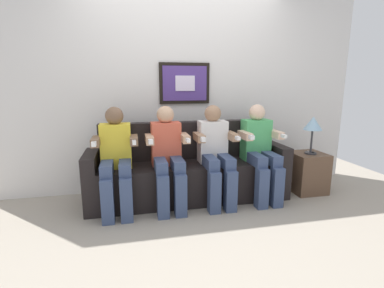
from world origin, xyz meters
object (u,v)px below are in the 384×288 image
at_px(person_left_center, 167,153).
at_px(table_lamp, 313,125).
at_px(spare_remote_on_table, 311,153).
at_px(couch, 189,173).
at_px(person_leftmost, 116,156).
at_px(side_table_right, 307,172).
at_px(person_right_center, 215,151).
at_px(person_rightmost, 260,149).

xyz_separation_m(person_left_center, table_lamp, (1.77, 0.03, 0.25)).
bearing_deg(spare_remote_on_table, couch, 175.27).
distance_m(person_leftmost, side_table_right, 2.35).
bearing_deg(person_left_center, person_right_center, 0.00).
distance_m(person_left_center, person_rightmost, 1.08).
bearing_deg(table_lamp, side_table_right, 84.66).
bearing_deg(person_leftmost, person_left_center, 0.00).
relative_size(person_rightmost, table_lamp, 2.41).
distance_m(person_leftmost, spare_remote_on_table, 2.34).
xyz_separation_m(person_rightmost, table_lamp, (0.69, 0.03, 0.25)).
distance_m(side_table_right, spare_remote_on_table, 0.26).
distance_m(person_rightmost, table_lamp, 0.74).
distance_m(person_right_center, side_table_right, 1.29).
xyz_separation_m(person_rightmost, side_table_right, (0.69, 0.06, -0.36)).
bearing_deg(person_rightmost, person_left_center, 180.00).
distance_m(person_right_center, person_rightmost, 0.54).
relative_size(person_right_center, spare_remote_on_table, 8.54).
bearing_deg(couch, spare_remote_on_table, -4.73).
distance_m(person_left_center, spare_remote_on_table, 1.80).
height_order(person_left_center, table_lamp, person_left_center).
bearing_deg(couch, person_right_center, -31.92).
bearing_deg(spare_remote_on_table, table_lamp, -142.55).
relative_size(couch, person_leftmost, 2.08).
height_order(person_leftmost, spare_remote_on_table, person_leftmost).
relative_size(couch, side_table_right, 4.63).
bearing_deg(person_leftmost, spare_remote_on_table, 1.04).
xyz_separation_m(person_leftmost, spare_remote_on_table, (2.34, 0.04, -0.10)).
relative_size(person_right_center, side_table_right, 2.22).
bearing_deg(person_left_center, person_leftmost, 180.00).
bearing_deg(person_leftmost, couch, 11.73).
bearing_deg(side_table_right, couch, 175.93).
distance_m(person_rightmost, side_table_right, 0.78).
height_order(person_left_center, side_table_right, person_left_center).
relative_size(person_right_center, person_rightmost, 1.00).
xyz_separation_m(side_table_right, table_lamp, (-0.00, -0.04, 0.61)).
xyz_separation_m(person_leftmost, person_right_center, (1.08, 0.00, 0.00)).
bearing_deg(spare_remote_on_table, person_left_center, -178.65).
bearing_deg(person_right_center, side_table_right, 2.85).
bearing_deg(person_left_center, person_rightmost, 0.00).
height_order(couch, person_leftmost, person_leftmost).
distance_m(couch, person_right_center, 0.43).
relative_size(side_table_right, table_lamp, 1.09).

